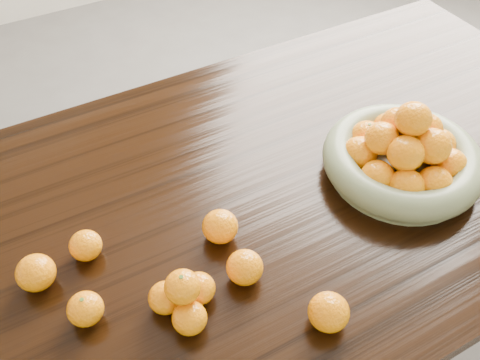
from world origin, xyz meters
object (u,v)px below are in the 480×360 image
fruit_bowl (404,156)px  loose_orange_0 (85,309)px  orange_pyramid (184,297)px  dining_table (244,222)px

fruit_bowl → loose_orange_0: (-0.75, -0.02, -0.02)m
fruit_bowl → loose_orange_0: bearing=-178.7°
orange_pyramid → loose_orange_0: orange_pyramid is taller
fruit_bowl → orange_pyramid: (-0.59, -0.09, -0.01)m
dining_table → fruit_bowl: 0.40m
loose_orange_0 → fruit_bowl: bearing=1.3°
dining_table → loose_orange_0: (-0.40, -0.13, 0.12)m
dining_table → orange_pyramid: bearing=-140.0°
fruit_bowl → orange_pyramid: 0.59m
fruit_bowl → orange_pyramid: size_ratio=2.90×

